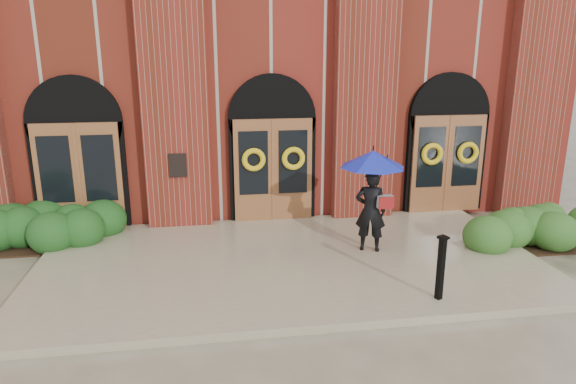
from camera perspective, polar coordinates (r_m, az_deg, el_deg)
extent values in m
plane|color=gray|center=(10.38, 0.32, -8.49)|extent=(90.00, 90.00, 0.00)
cube|color=tan|center=(10.48, 0.19, -7.79)|extent=(10.00, 5.30, 0.15)
cube|color=maroon|center=(18.34, -4.25, 13.21)|extent=(16.00, 12.00, 7.00)
cube|color=black|center=(12.13, -12.15, 2.91)|extent=(0.40, 0.05, 0.55)
cube|color=maroon|center=(12.13, -12.59, 11.74)|extent=(1.50, 0.45, 7.00)
cube|color=maroon|center=(12.68, 8.62, 12.08)|extent=(1.50, 0.45, 7.00)
cube|color=maroon|center=(14.66, 25.99, 11.17)|extent=(1.50, 0.45, 7.00)
cube|color=#955B30|center=(12.74, -22.17, 1.55)|extent=(1.90, 0.10, 2.50)
cylinder|color=black|center=(12.66, -22.61, 7.20)|extent=(2.10, 0.22, 2.10)
cube|color=#955B30|center=(12.49, -1.67, 2.44)|extent=(1.90, 0.10, 2.50)
cylinder|color=black|center=(12.40, -1.79, 8.22)|extent=(2.10, 0.22, 2.10)
cube|color=#955B30|center=(13.78, 17.26, 2.99)|extent=(1.90, 0.10, 2.50)
cylinder|color=black|center=(13.70, 17.42, 8.22)|extent=(2.10, 0.22, 2.10)
torus|color=yellow|center=(12.26, -3.84, 3.60)|extent=(0.57, 0.13, 0.57)
torus|color=yellow|center=(12.37, 0.60, 3.75)|extent=(0.57, 0.13, 0.57)
torus|color=yellow|center=(13.41, 15.73, 4.09)|extent=(0.57, 0.13, 0.57)
torus|color=yellow|center=(13.84, 19.36, 4.13)|extent=(0.57, 0.13, 0.57)
imported|color=black|center=(10.74, 9.15, -2.08)|extent=(0.73, 0.60, 1.72)
cone|color=#1625AD|center=(10.47, 9.40, 3.64)|extent=(1.71, 1.71, 0.34)
cylinder|color=black|center=(10.54, 9.64, 1.14)|extent=(0.02, 0.02, 0.58)
cube|color=#B4B7B9|center=(10.63, 10.73, -1.05)|extent=(0.36, 0.26, 0.25)
cube|color=maroon|center=(10.55, 10.89, -1.19)|extent=(0.31, 0.13, 0.25)
cube|color=black|center=(9.02, 16.60, -8.22)|extent=(0.13, 0.13, 1.08)
cube|color=black|center=(8.82, 16.88, -4.87)|extent=(0.20, 0.20, 0.04)
ellipsoid|color=#1B4717|center=(12.71, -25.30, -3.41)|extent=(3.32, 1.33, 0.85)
ellipsoid|color=#2D591F|center=(12.72, 25.48, -3.54)|extent=(3.10, 1.24, 0.80)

